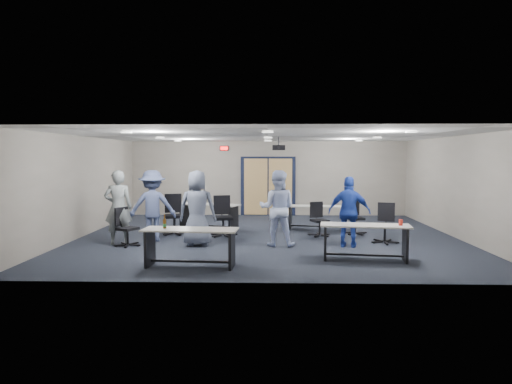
{
  "coord_description": "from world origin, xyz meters",
  "views": [
    {
      "loc": [
        0.03,
        -12.16,
        2.17
      ],
      "look_at": [
        -0.31,
        -0.3,
        1.23
      ],
      "focal_mm": 32.0,
      "sensor_mm": 36.0,
      "label": 1
    }
  ],
  "objects_px": {
    "chair_back_c": "(320,219)",
    "person_back": "(152,206)",
    "chair_back_a": "(174,214)",
    "person_gray": "(118,208)",
    "table_front_left": "(190,240)",
    "person_lightblue": "(277,208)",
    "table_back_left": "(209,212)",
    "chair_back_d": "(355,217)",
    "chair_loose_left": "(127,227)",
    "chair_loose_right": "(385,223)",
    "person_plaid": "(197,208)",
    "table_back_right": "(317,213)",
    "table_front_right": "(365,236)",
    "chair_back_b": "(223,216)",
    "person_navy": "(349,212)"
  },
  "relations": [
    {
      "from": "chair_back_a",
      "to": "chair_back_b",
      "type": "xyz_separation_m",
      "value": [
        1.38,
        -0.26,
        -0.01
      ]
    },
    {
      "from": "table_back_right",
      "to": "person_back",
      "type": "height_order",
      "value": "person_back"
    },
    {
      "from": "chair_back_d",
      "to": "chair_loose_left",
      "type": "relative_size",
      "value": 1.03
    },
    {
      "from": "table_front_left",
      "to": "person_back",
      "type": "xyz_separation_m",
      "value": [
        -1.43,
        2.7,
        0.39
      ]
    },
    {
      "from": "chair_back_b",
      "to": "person_navy",
      "type": "height_order",
      "value": "person_navy"
    },
    {
      "from": "chair_back_d",
      "to": "person_plaid",
      "type": "xyz_separation_m",
      "value": [
        -4.13,
        -1.75,
        0.43
      ]
    },
    {
      "from": "table_front_left",
      "to": "table_front_right",
      "type": "xyz_separation_m",
      "value": [
        3.56,
        0.68,
        -0.01
      ]
    },
    {
      "from": "chair_back_a",
      "to": "person_gray",
      "type": "height_order",
      "value": "person_gray"
    },
    {
      "from": "chair_loose_right",
      "to": "person_gray",
      "type": "height_order",
      "value": "person_gray"
    },
    {
      "from": "person_navy",
      "to": "chair_back_b",
      "type": "bearing_deg",
      "value": -9.48
    },
    {
      "from": "table_front_right",
      "to": "table_back_right",
      "type": "distance_m",
      "value": 3.99
    },
    {
      "from": "table_front_left",
      "to": "table_back_right",
      "type": "bearing_deg",
      "value": 61.54
    },
    {
      "from": "table_front_right",
      "to": "person_navy",
      "type": "distance_m",
      "value": 1.4
    },
    {
      "from": "chair_back_d",
      "to": "person_plaid",
      "type": "relative_size",
      "value": 0.53
    },
    {
      "from": "chair_back_a",
      "to": "chair_loose_left",
      "type": "bearing_deg",
      "value": -133.49
    },
    {
      "from": "chair_loose_right",
      "to": "person_plaid",
      "type": "distance_m",
      "value": 4.66
    },
    {
      "from": "chair_back_c",
      "to": "chair_back_d",
      "type": "height_order",
      "value": "chair_back_d"
    },
    {
      "from": "person_plaid",
      "to": "chair_back_c",
      "type": "bearing_deg",
      "value": -155.19
    },
    {
      "from": "chair_back_d",
      "to": "chair_loose_right",
      "type": "xyz_separation_m",
      "value": [
        0.49,
        -1.3,
        0.02
      ]
    },
    {
      "from": "person_plaid",
      "to": "person_navy",
      "type": "height_order",
      "value": "person_plaid"
    },
    {
      "from": "table_back_left",
      "to": "chair_back_a",
      "type": "bearing_deg",
      "value": -108.47
    },
    {
      "from": "table_back_right",
      "to": "person_lightblue",
      "type": "bearing_deg",
      "value": -108.27
    },
    {
      "from": "chair_back_b",
      "to": "chair_back_c",
      "type": "relative_size",
      "value": 1.19
    },
    {
      "from": "table_front_right",
      "to": "person_gray",
      "type": "xyz_separation_m",
      "value": [
        -5.69,
        1.49,
        0.4
      ]
    },
    {
      "from": "chair_loose_left",
      "to": "chair_back_b",
      "type": "bearing_deg",
      "value": -27.32
    },
    {
      "from": "table_back_right",
      "to": "person_plaid",
      "type": "xyz_separation_m",
      "value": [
        -3.14,
        -2.53,
        0.43
      ]
    },
    {
      "from": "table_front_left",
      "to": "chair_back_c",
      "type": "bearing_deg",
      "value": 54.32
    },
    {
      "from": "chair_loose_left",
      "to": "person_lightblue",
      "type": "height_order",
      "value": "person_lightblue"
    },
    {
      "from": "person_plaid",
      "to": "table_front_right",
      "type": "bearing_deg",
      "value": 159.54
    },
    {
      "from": "chair_back_a",
      "to": "person_plaid",
      "type": "xyz_separation_m",
      "value": [
        0.89,
        -1.56,
        0.36
      ]
    },
    {
      "from": "table_front_left",
      "to": "table_back_right",
      "type": "xyz_separation_m",
      "value": [
        2.96,
        4.63,
        -0.04
      ]
    },
    {
      "from": "chair_loose_left",
      "to": "person_gray",
      "type": "relative_size",
      "value": 0.51
    },
    {
      "from": "chair_back_a",
      "to": "chair_loose_right",
      "type": "xyz_separation_m",
      "value": [
        5.51,
        -1.11,
        -0.06
      ]
    },
    {
      "from": "chair_back_c",
      "to": "chair_loose_right",
      "type": "distance_m",
      "value": 1.8
    },
    {
      "from": "chair_back_c",
      "to": "chair_loose_right",
      "type": "xyz_separation_m",
      "value": [
        1.51,
        -0.97,
        0.04
      ]
    },
    {
      "from": "chair_loose_right",
      "to": "person_gray",
      "type": "bearing_deg",
      "value": -155.98
    },
    {
      "from": "chair_back_d",
      "to": "chair_loose_left",
      "type": "height_order",
      "value": "chair_back_d"
    },
    {
      "from": "person_back",
      "to": "chair_loose_right",
      "type": "bearing_deg",
      "value": 165.44
    },
    {
      "from": "chair_back_d",
      "to": "person_plaid",
      "type": "distance_m",
      "value": 4.5
    },
    {
      "from": "table_back_left",
      "to": "chair_back_a",
      "type": "distance_m",
      "value": 1.26
    },
    {
      "from": "chair_back_b",
      "to": "person_navy",
      "type": "distance_m",
      "value": 3.44
    },
    {
      "from": "table_front_right",
      "to": "chair_loose_left",
      "type": "distance_m",
      "value": 5.57
    },
    {
      "from": "chair_back_d",
      "to": "person_gray",
      "type": "relative_size",
      "value": 0.53
    },
    {
      "from": "chair_back_a",
      "to": "person_lightblue",
      "type": "xyz_separation_m",
      "value": [
        2.82,
        -1.51,
        0.36
      ]
    },
    {
      "from": "table_front_left",
      "to": "person_lightblue",
      "type": "bearing_deg",
      "value": 54.87
    },
    {
      "from": "table_front_left",
      "to": "chair_loose_left",
      "type": "xyz_separation_m",
      "value": [
        -1.86,
        1.98,
        -0.05
      ]
    },
    {
      "from": "person_plaid",
      "to": "chair_back_b",
      "type": "bearing_deg",
      "value": -110.43
    },
    {
      "from": "table_front_left",
      "to": "chair_back_a",
      "type": "bearing_deg",
      "value": 110.45
    },
    {
      "from": "chair_back_c",
      "to": "person_back",
      "type": "height_order",
      "value": "person_back"
    },
    {
      "from": "table_back_left",
      "to": "chair_loose_right",
      "type": "distance_m",
      "value": 5.11
    }
  ]
}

